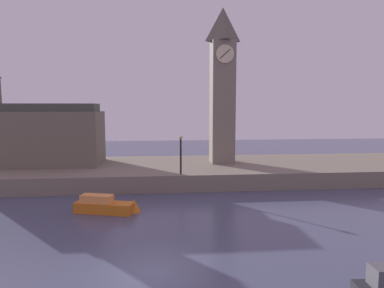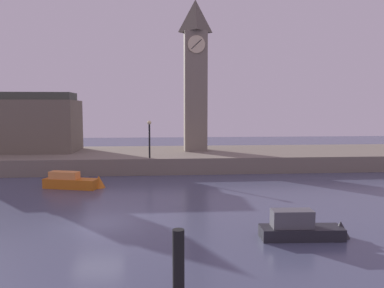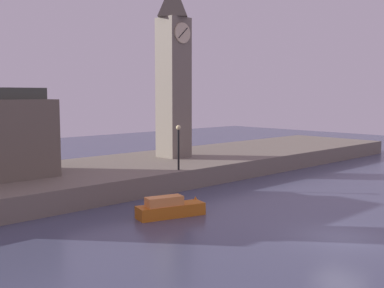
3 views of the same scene
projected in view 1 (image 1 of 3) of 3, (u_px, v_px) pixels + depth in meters
name	position (u px, v px, depth m)	size (l,w,h in m)	color
ground_plane	(152.00, 273.00, 15.16)	(120.00, 120.00, 0.00)	#474C66
far_embankment	(155.00, 172.00, 34.86)	(70.00, 12.00, 1.50)	slate
clock_tower	(222.00, 84.00, 35.28)	(2.59, 2.62, 15.87)	slate
parliament_hall	(34.00, 133.00, 34.48)	(12.27, 5.78, 10.57)	#6B6051
streetlamp	(181.00, 149.00, 29.60)	(0.36, 0.36, 3.41)	black
boat_patrol_orange	(109.00, 206.00, 23.80)	(4.86, 2.30, 1.39)	orange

